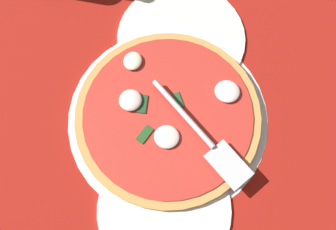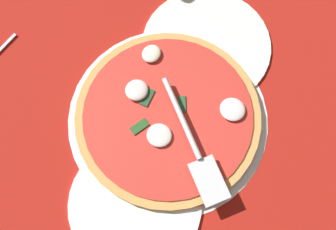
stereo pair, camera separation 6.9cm
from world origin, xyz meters
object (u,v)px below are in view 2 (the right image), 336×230
object	(u,v)px
dinner_plate_right	(206,45)
pizza	(168,115)
dinner_plate_left	(135,203)
pizza_server	(192,142)

from	to	relation	value
dinner_plate_right	pizza	bearing A→B (deg)	-174.78
dinner_plate_left	dinner_plate_right	bearing A→B (deg)	8.62
pizza_server	pizza	bearing A→B (deg)	-166.49
dinner_plate_right	pizza	xyz separation A→B (cm)	(-16.69, -1.52, 1.24)
dinner_plate_right	pizza	world-z (taller)	pizza
pizza	pizza_server	size ratio (longest dim) A/B	1.63
dinner_plate_right	pizza_server	world-z (taller)	pizza_server
dinner_plate_left	pizza	bearing A→B (deg)	12.05
dinner_plate_left	dinner_plate_right	size ratio (longest dim) A/B	0.90
pizza	pizza_server	xyz separation A→B (cm)	(-2.70, -6.56, 2.37)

